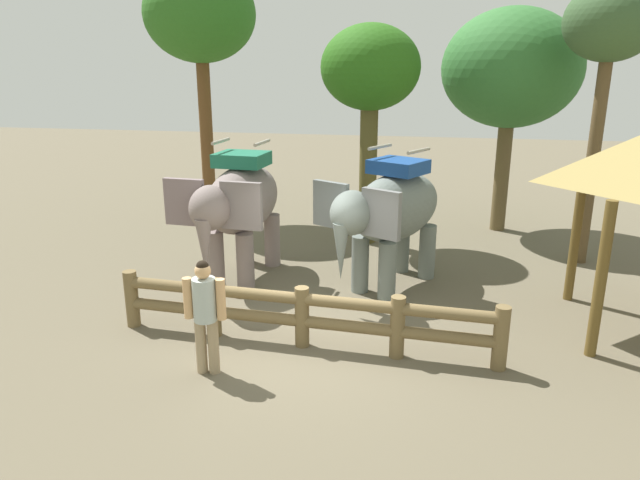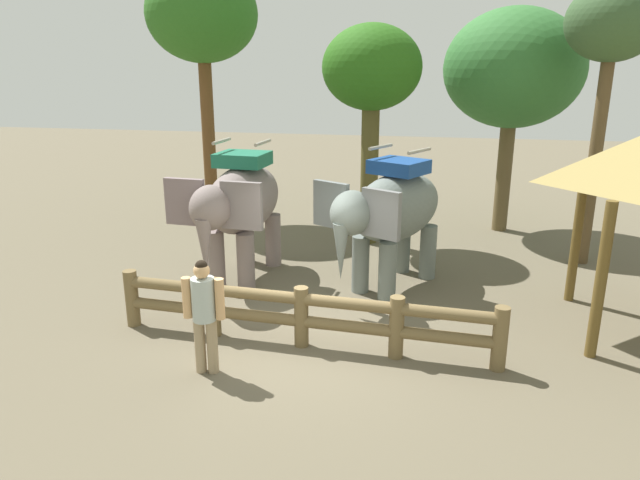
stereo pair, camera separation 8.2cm
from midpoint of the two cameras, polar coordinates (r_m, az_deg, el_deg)
ground_plane at (r=10.18m, az=-1.48°, el=-10.02°), size 60.00×60.00×0.00m
log_fence at (r=9.86m, az=-1.59°, el=-7.06°), size 6.61×0.61×1.05m
elephant_near_left at (r=12.70m, az=-7.58°, el=3.51°), size 2.01×3.54×3.03m
elephant_center at (r=12.17m, az=7.13°, el=2.76°), size 2.76×3.46×2.96m
tourist_woman_in_black at (r=9.03m, az=-10.95°, el=-6.57°), size 0.64×0.38×1.83m
tree_far_left at (r=17.98m, az=-11.24°, el=20.45°), size 3.15×3.15×7.25m
tree_back_center at (r=17.05m, az=18.40°, el=15.42°), size 3.69×3.69×6.02m
tree_far_right at (r=15.11m, az=5.21°, el=15.80°), size 2.47×2.47×5.54m
tree_deep_back at (r=14.78m, az=26.67°, el=17.77°), size 2.00×2.00×6.30m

